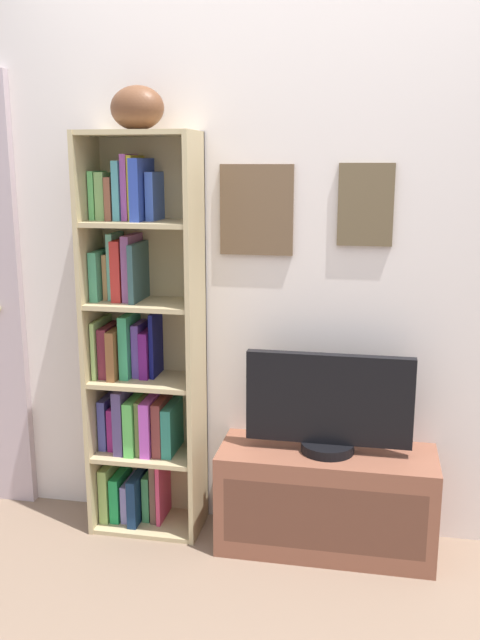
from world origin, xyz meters
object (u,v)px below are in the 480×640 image
at_px(bookshelf, 138,352).
at_px(football, 137,108).
at_px(television, 329,405).
at_px(tv_stand, 326,500).

distance_m(bookshelf, football, 1.02).
distance_m(football, television, 1.42).
bearing_deg(tv_stand, television, 90.00).
height_order(football, television, football).
distance_m(bookshelf, television, 0.85).
height_order(football, tv_stand, football).
relative_size(football, television, 0.36).
xyz_separation_m(football, tv_stand, (0.79, -0.04, -1.60)).
relative_size(bookshelf, football, 7.13).
xyz_separation_m(bookshelf, football, (0.04, -0.03, 1.01)).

